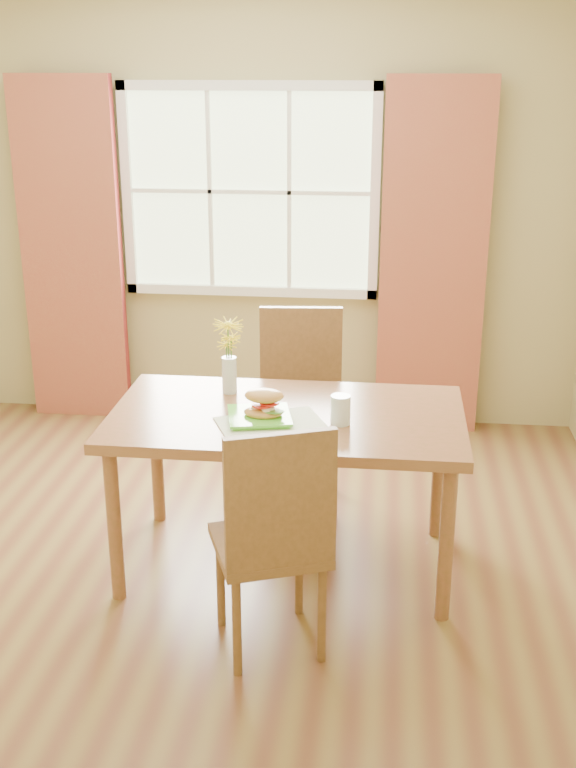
% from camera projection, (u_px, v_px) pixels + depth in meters
% --- Properties ---
extents(room, '(4.24, 3.84, 2.74)m').
position_uv_depth(room, '(185.00, 285.00, 3.90)').
color(room, brown).
rests_on(room, ground).
extents(window, '(1.62, 0.06, 1.32)m').
position_uv_depth(window, '(250.00, 192.00, 5.60)').
color(window, beige).
rests_on(window, room).
extents(curtain_left, '(0.65, 0.08, 2.20)m').
position_uv_depth(curtain_left, '(72.00, 254.00, 5.77)').
color(curtain_left, maroon).
rests_on(curtain_left, room).
extents(curtain_right, '(0.65, 0.08, 2.20)m').
position_uv_depth(curtain_right, '(433.00, 262.00, 5.52)').
color(curtain_right, maroon).
rests_on(curtain_right, room).
extents(dining_table, '(1.59, 0.90, 0.77)m').
position_uv_depth(dining_table, '(287.00, 429.00, 4.06)').
color(dining_table, brown).
rests_on(dining_table, room).
extents(chair_near, '(0.54, 0.54, 1.01)m').
position_uv_depth(chair_near, '(274.00, 533.00, 3.45)').
color(chair_near, brown).
rests_on(chair_near, room).
extents(chair_far, '(0.48, 0.48, 1.05)m').
position_uv_depth(chair_far, '(301.00, 399.00, 4.77)').
color(chair_far, brown).
rests_on(chair_far, room).
extents(placemat, '(0.55, 0.49, 0.01)m').
position_uv_depth(placemat, '(272.00, 425.00, 3.89)').
color(placemat, silver).
rests_on(placemat, dining_table).
extents(plate, '(0.32, 0.32, 0.01)m').
position_uv_depth(plate, '(259.00, 418.00, 3.95)').
color(plate, '#5BCE33').
rests_on(plate, placemat).
extents(croissant_sandwich, '(0.18, 0.13, 0.13)m').
position_uv_depth(croissant_sandwich, '(264.00, 404.00, 3.91)').
color(croissant_sandwich, gold).
rests_on(croissant_sandwich, plate).
extents(water_glass, '(0.09, 0.09, 0.13)m').
position_uv_depth(water_glass, '(340.00, 410.00, 3.89)').
color(water_glass, silver).
rests_on(water_glass, dining_table).
extents(flower_vase, '(0.15, 0.15, 0.36)m').
position_uv_depth(flower_vase, '(229.00, 349.00, 4.21)').
color(flower_vase, silver).
rests_on(flower_vase, dining_table).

